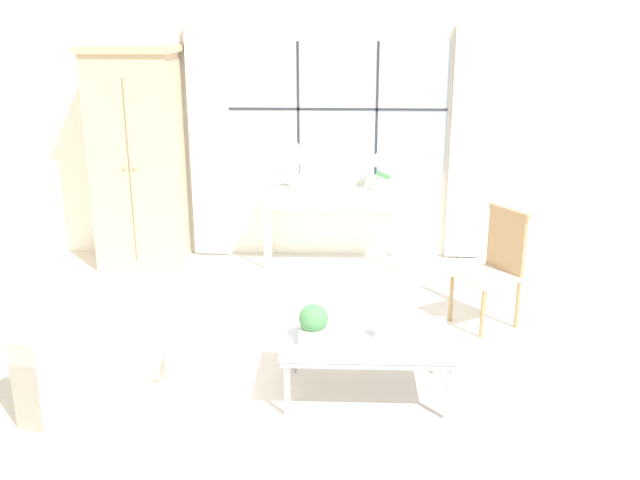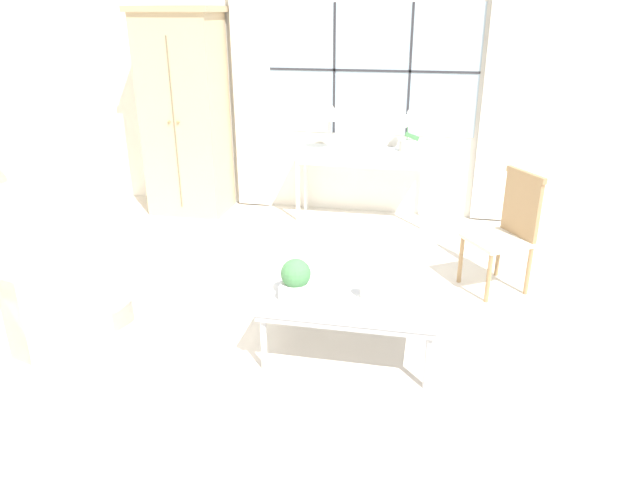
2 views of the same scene
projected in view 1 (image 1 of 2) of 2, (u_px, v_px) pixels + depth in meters
The scene contains 11 objects.
ground_plane at pixel (329, 397), 4.82m from camera, with size 14.00×14.00×0.00m, color silver.
wall_back_windowed at pixel (337, 125), 7.28m from camera, with size 7.20×0.14×2.80m.
armoire at pixel (138, 159), 7.09m from camera, with size 0.90×0.66×2.19m.
console_table at pixel (333, 200), 7.20m from camera, with size 1.43×0.46×0.77m.
table_lamp at pixel (297, 153), 7.02m from camera, with size 0.29×0.29×0.50m.
potted_orchid at pixel (379, 173), 7.15m from camera, with size 0.21×0.17×0.44m.
armchair_upholstered at pixel (122, 367), 4.63m from camera, with size 1.20×1.17×0.83m.
side_chair_wooden at pixel (496, 261), 5.85m from camera, with size 0.61×0.61×0.97m.
coffee_table at pixel (367, 342), 4.75m from camera, with size 1.12×0.70×0.43m.
potted_plant_small at pixel (313, 323), 4.64m from camera, with size 0.19×0.19×0.25m.
pillar_candle at pixel (382, 329), 4.69m from camera, with size 0.12×0.12×0.16m.
Camera 1 is at (0.10, -4.27, 2.48)m, focal length 40.00 mm.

